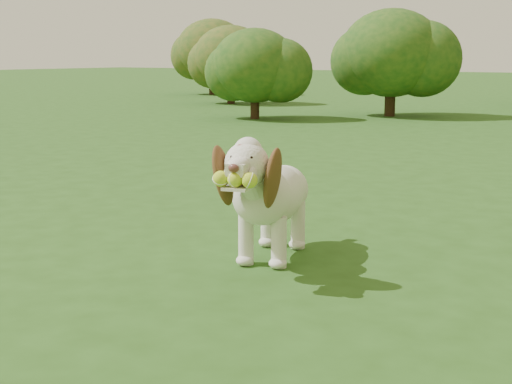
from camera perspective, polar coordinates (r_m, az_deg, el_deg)
The scene contains 6 objects.
ground at distance 4.30m, azimuth -2.65°, elevation -3.02°, with size 80.00×80.00×0.00m, color #254915.
dog at distance 3.59m, azimuth 1.01°, elevation 0.02°, with size 0.53×1.02×0.67m.
shrub_a at distance 11.69m, azimuth -0.09°, elevation 10.07°, with size 1.41×1.41×1.46m.
shrub_e at distance 15.37m, azimuth -2.03°, elevation 10.70°, with size 1.60×1.60×1.65m.
shrub_g at distance 18.96m, azimuth -3.52°, elevation 11.27°, with size 1.89×1.89×1.96m.
shrub_b at distance 12.42m, azimuth 10.80°, elevation 10.86°, with size 1.74×1.74×1.80m.
Camera 1 is at (2.48, -3.35, 1.04)m, focal length 50.00 mm.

